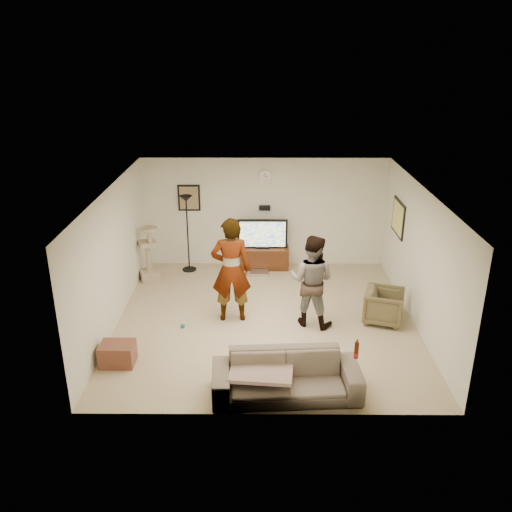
{
  "coord_description": "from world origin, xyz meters",
  "views": [
    {
      "loc": [
        -0.12,
        -8.87,
        4.84
      ],
      "look_at": [
        -0.18,
        0.2,
        1.21
      ],
      "focal_mm": 37.49,
      "sensor_mm": 36.0,
      "label": 1
    }
  ],
  "objects_px": {
    "cat_tree": "(148,253)",
    "person_right": "(312,281)",
    "floor_lamp": "(188,234)",
    "side_table": "(118,354)",
    "tv": "(262,234)",
    "person_left": "(231,270)",
    "armchair": "(384,306)",
    "tv_stand": "(262,258)",
    "sofa": "(286,376)",
    "beer_bottle": "(356,350)"
  },
  "relations": [
    {
      "from": "person_left",
      "to": "side_table",
      "type": "height_order",
      "value": "person_left"
    },
    {
      "from": "tv_stand",
      "to": "person_left",
      "type": "xyz_separation_m",
      "value": [
        -0.59,
        -2.46,
        0.75
      ]
    },
    {
      "from": "floor_lamp",
      "to": "person_left",
      "type": "xyz_separation_m",
      "value": [
        1.09,
        -2.31,
        0.12
      ]
    },
    {
      "from": "cat_tree",
      "to": "person_right",
      "type": "height_order",
      "value": "person_right"
    },
    {
      "from": "tv_stand",
      "to": "sofa",
      "type": "bearing_deg",
      "value": -86.12
    },
    {
      "from": "floor_lamp",
      "to": "sofa",
      "type": "xyz_separation_m",
      "value": [
        2.0,
        -4.65,
        -0.56
      ]
    },
    {
      "from": "tv_stand",
      "to": "sofa",
      "type": "xyz_separation_m",
      "value": [
        0.33,
        -4.79,
        0.07
      ]
    },
    {
      "from": "tv_stand",
      "to": "floor_lamp",
      "type": "height_order",
      "value": "floor_lamp"
    },
    {
      "from": "tv",
      "to": "cat_tree",
      "type": "height_order",
      "value": "cat_tree"
    },
    {
      "from": "floor_lamp",
      "to": "side_table",
      "type": "bearing_deg",
      "value": -100.03
    },
    {
      "from": "person_right",
      "to": "side_table",
      "type": "relative_size",
      "value": 3.16
    },
    {
      "from": "beer_bottle",
      "to": "armchair",
      "type": "xyz_separation_m",
      "value": [
        0.92,
        2.24,
        -0.44
      ]
    },
    {
      "from": "person_right",
      "to": "sofa",
      "type": "xyz_separation_m",
      "value": [
        -0.54,
        -2.17,
        -0.54
      ]
    },
    {
      "from": "cat_tree",
      "to": "person_right",
      "type": "bearing_deg",
      "value": -30.53
    },
    {
      "from": "person_right",
      "to": "beer_bottle",
      "type": "bearing_deg",
      "value": 123.64
    },
    {
      "from": "cat_tree",
      "to": "floor_lamp",
      "type": "bearing_deg",
      "value": 31.9
    },
    {
      "from": "tv_stand",
      "to": "floor_lamp",
      "type": "distance_m",
      "value": 1.79
    },
    {
      "from": "sofa",
      "to": "armchair",
      "type": "bearing_deg",
      "value": 46.03
    },
    {
      "from": "tv",
      "to": "armchair",
      "type": "xyz_separation_m",
      "value": [
        2.24,
        -2.55,
        -0.51
      ]
    },
    {
      "from": "cat_tree",
      "to": "sofa",
      "type": "xyz_separation_m",
      "value": [
        2.81,
        -4.14,
        -0.29
      ]
    },
    {
      "from": "cat_tree",
      "to": "sofa",
      "type": "height_order",
      "value": "cat_tree"
    },
    {
      "from": "cat_tree",
      "to": "beer_bottle",
      "type": "relative_size",
      "value": 4.86
    },
    {
      "from": "person_left",
      "to": "person_right",
      "type": "bearing_deg",
      "value": 170.16
    },
    {
      "from": "floor_lamp",
      "to": "person_right",
      "type": "height_order",
      "value": "floor_lamp"
    },
    {
      "from": "person_right",
      "to": "side_table",
      "type": "height_order",
      "value": "person_right"
    },
    {
      "from": "person_right",
      "to": "sofa",
      "type": "height_order",
      "value": "person_right"
    },
    {
      "from": "floor_lamp",
      "to": "cat_tree",
      "type": "bearing_deg",
      "value": -148.1
    },
    {
      "from": "person_left",
      "to": "tv_stand",
      "type": "bearing_deg",
      "value": -106.62
    },
    {
      "from": "beer_bottle",
      "to": "tv_stand",
      "type": "bearing_deg",
      "value": 105.38
    },
    {
      "from": "person_left",
      "to": "person_right",
      "type": "xyz_separation_m",
      "value": [
        1.46,
        -0.17,
        -0.13
      ]
    },
    {
      "from": "armchair",
      "to": "tv",
      "type": "bearing_deg",
      "value": 58.81
    },
    {
      "from": "tv_stand",
      "to": "person_right",
      "type": "bearing_deg",
      "value": -71.67
    },
    {
      "from": "tv",
      "to": "beer_bottle",
      "type": "relative_size",
      "value": 4.49
    },
    {
      "from": "tv",
      "to": "side_table",
      "type": "relative_size",
      "value": 2.06
    },
    {
      "from": "tv_stand",
      "to": "side_table",
      "type": "xyz_separation_m",
      "value": [
        -2.35,
        -4.0,
        -0.07
      ]
    },
    {
      "from": "floor_lamp",
      "to": "cat_tree",
      "type": "relative_size",
      "value": 1.43
    },
    {
      "from": "tv_stand",
      "to": "armchair",
      "type": "relative_size",
      "value": 1.7
    },
    {
      "from": "tv_stand",
      "to": "beer_bottle",
      "type": "height_order",
      "value": "beer_bottle"
    },
    {
      "from": "tv_stand",
      "to": "cat_tree",
      "type": "relative_size",
      "value": 0.98
    },
    {
      "from": "floor_lamp",
      "to": "person_right",
      "type": "distance_m",
      "value": 3.55
    },
    {
      "from": "cat_tree",
      "to": "person_right",
      "type": "relative_size",
      "value": 0.71
    },
    {
      "from": "person_left",
      "to": "side_table",
      "type": "xyz_separation_m",
      "value": [
        -1.77,
        -1.54,
        -0.81
      ]
    },
    {
      "from": "tv_stand",
      "to": "beer_bottle",
      "type": "bearing_deg",
      "value": -74.62
    },
    {
      "from": "tv",
      "to": "tv_stand",
      "type": "bearing_deg",
      "value": 0.0
    },
    {
      "from": "tv",
      "to": "person_left",
      "type": "height_order",
      "value": "person_left"
    },
    {
      "from": "tv",
      "to": "side_table",
      "type": "bearing_deg",
      "value": -120.5
    },
    {
      "from": "tv",
      "to": "floor_lamp",
      "type": "height_order",
      "value": "floor_lamp"
    },
    {
      "from": "tv_stand",
      "to": "person_left",
      "type": "height_order",
      "value": "person_left"
    },
    {
      "from": "floor_lamp",
      "to": "beer_bottle",
      "type": "distance_m",
      "value": 5.53
    },
    {
      "from": "tv_stand",
      "to": "person_left",
      "type": "relative_size",
      "value": 0.6
    }
  ]
}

